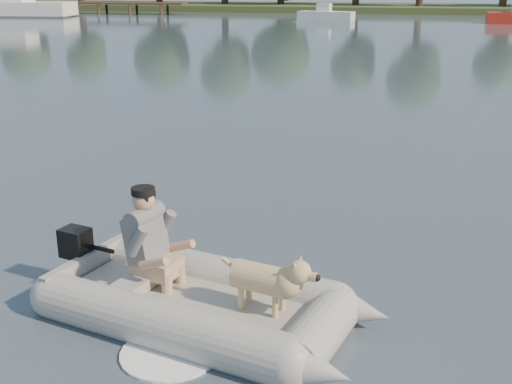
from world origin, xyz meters
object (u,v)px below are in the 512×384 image
(dog, at_px, (262,283))
(motorboat, at_px, (326,9))
(dinghy, at_px, (202,265))
(man, at_px, (147,235))
(dock, at_px, (92,8))
(cabin_cruiser, at_px, (19,2))

(dog, bearing_deg, motorboat, 110.38)
(dinghy, distance_m, dog, 0.65)
(motorboat, bearing_deg, man, -76.71)
(dock, height_order, dog, dock)
(dock, relative_size, dog, 19.39)
(dog, xyz_separation_m, cabin_cruiser, (-30.16, 45.91, 0.73))
(motorboat, bearing_deg, dinghy, -75.92)
(dinghy, xyz_separation_m, dog, (0.64, -0.12, -0.07))
(dog, distance_m, motorboat, 46.92)
(motorboat, bearing_deg, cabin_cruiser, -168.43)
(man, bearing_deg, dinghy, -4.24)
(man, bearing_deg, dog, 0.00)
(man, bearing_deg, cabin_cruiser, 137.66)
(dinghy, relative_size, motorboat, 1.07)
(dock, relative_size, motorboat, 4.02)
(dinghy, bearing_deg, cabin_cruiser, 138.11)
(cabin_cruiser, relative_size, motorboat, 2.13)
(dock, xyz_separation_m, cabin_cruiser, (-3.83, -5.90, 0.73))
(man, bearing_deg, motorboat, 108.83)
(dock, distance_m, cabin_cruiser, 7.07)
(cabin_cruiser, bearing_deg, dinghy, -60.69)
(cabin_cruiser, bearing_deg, dog, -60.20)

